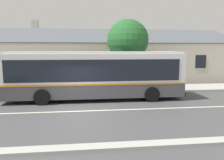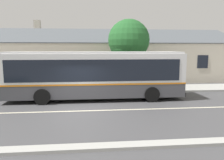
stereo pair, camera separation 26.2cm
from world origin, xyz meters
TOP-DOWN VIEW (x-y plane):
  - ground_plane at (0.00, 0.00)m, footprint 300.00×300.00m
  - sidewalk_far at (0.00, 6.00)m, footprint 60.00×3.00m
  - curb_near at (0.00, -4.75)m, footprint 60.00×0.50m
  - lane_divider_stripe at (0.00, 0.00)m, footprint 60.00×0.16m
  - community_building at (2.14, 14.07)m, footprint 28.29×10.39m
  - transit_bus at (0.94, 2.90)m, footprint 11.97×2.82m
  - bench_by_building at (-4.79, 6.02)m, footprint 1.79×0.51m
  - bench_down_street at (-0.60, 5.32)m, footprint 1.86×0.51m
  - street_tree_primary at (3.92, 6.86)m, footprint 3.56×3.56m
  - bus_stop_sign at (6.63, 4.99)m, footprint 0.36×0.07m

SIDE VIEW (x-z plane):
  - ground_plane at x=0.00m, z-range 0.00..0.00m
  - lane_divider_stripe at x=0.00m, z-range 0.00..0.01m
  - curb_near at x=0.00m, z-range 0.00..0.12m
  - sidewalk_far at x=0.00m, z-range 0.00..0.15m
  - bench_by_building at x=-4.79m, z-range 0.10..1.04m
  - bench_down_street at x=-0.60m, z-range 0.11..1.05m
  - bus_stop_sign at x=6.63m, z-range 0.44..2.84m
  - transit_bus at x=0.94m, z-range 0.12..3.37m
  - community_building at x=2.14m, z-range -1.29..5.48m
  - street_tree_primary at x=3.92m, z-range 1.06..7.03m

